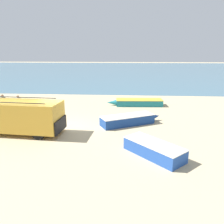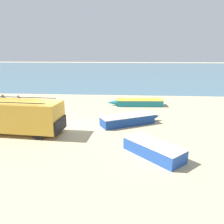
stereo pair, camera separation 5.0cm
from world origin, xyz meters
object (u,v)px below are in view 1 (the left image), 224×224
fishing_rowboat_0 (151,148)px  fishing_rowboat_1 (137,102)px  parked_van (20,116)px  fisherman_0 (3,103)px  fisherman_1 (18,103)px  fishing_rowboat_2 (130,120)px

fishing_rowboat_0 → fishing_rowboat_1: fishing_rowboat_0 is taller
fishing_rowboat_1 → fishing_rowboat_0: bearing=88.4°
parked_van → fisherman_0: (-3.35, 3.87, -0.11)m
parked_van → fishing_rowboat_1: 11.35m
fisherman_1 → fisherman_0: bearing=-178.4°
parked_van → fishing_rowboat_2: (7.05, 2.36, -0.83)m
fishing_rowboat_1 → fisherman_1: size_ratio=3.34×
fishing_rowboat_2 → fisherman_1: size_ratio=2.82×
parked_van → fisherman_1: size_ratio=3.38×
fishing_rowboat_0 → fisherman_0: bearing=17.6°
parked_van → fishing_rowboat_0: (8.11, -2.48, -0.83)m
fishing_rowboat_0 → fisherman_1: (-10.38, 6.77, 0.64)m
parked_van → fishing_rowboat_1: bearing=50.5°
parked_van → fisherman_1: (-2.26, 4.29, -0.19)m
fishing_rowboat_0 → fishing_rowboat_2: 4.96m
fishing_rowboat_0 → fisherman_1: 12.40m
fishing_rowboat_2 → parked_van: bearing=171.0°
fisherman_0 → fishing_rowboat_2: bearing=61.4°
fishing_rowboat_1 → fisherman_0: size_ratio=3.09×
fishing_rowboat_0 → fisherman_0: 13.12m
fisherman_0 → parked_van: bearing=20.6°
fisherman_1 → fishing_rowboat_1: bearing=1.6°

